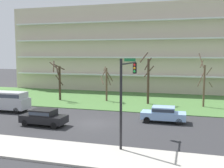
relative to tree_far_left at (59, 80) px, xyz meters
name	(u,v)px	position (x,y,z in m)	size (l,w,h in m)	color
ground	(93,124)	(9.23, -10.93, -3.08)	(160.00, 160.00, 0.00)	#2D2D30
sidewalk_curb_near	(54,151)	(9.23, -18.93, -3.00)	(80.00, 4.00, 0.15)	#ADA89E
grass_lawn_strip	(126,100)	(9.23, 3.07, -3.04)	(80.00, 16.00, 0.08)	#477238
apartment_building	(142,49)	(9.23, 17.33, 4.67)	(48.48, 13.48, 15.50)	beige
tree_far_left	(59,80)	(0.00, 0.00, 0.00)	(2.36, 1.81, 5.80)	#423023
tree_left	(107,82)	(6.86, 1.28, -0.33)	(1.89, 1.60, 5.03)	brown
tree_center	(148,79)	(12.85, 0.81, 0.38)	(1.86, 1.51, 7.04)	#423023
tree_right	(204,83)	(20.03, 0.64, 0.07)	(1.93, 1.91, 6.92)	brown
sedan_black_near_left	(44,117)	(4.98, -12.93, -2.21)	(4.45, 1.92, 1.57)	black
sedan_blue_center_left	(163,114)	(15.81, -8.43, -2.21)	(4.44, 1.91, 1.57)	#8CB2E0
van_silver_center_right	(7,100)	(-2.48, -8.43, -1.68)	(5.21, 2.04, 2.36)	#B7BABF
traffic_signal_mast	(127,86)	(13.71, -15.82, 1.36)	(0.90, 5.20, 6.50)	black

